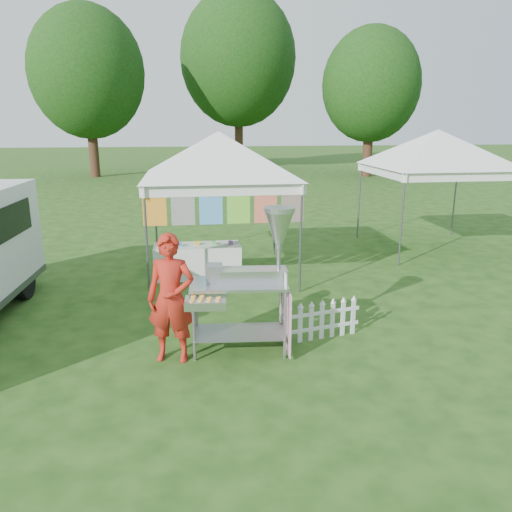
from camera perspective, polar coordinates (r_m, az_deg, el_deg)
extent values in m
plane|color=#1F4012|center=(7.59, -2.14, -9.74)|extent=(120.00, 120.00, 0.00)
cylinder|color=#59595E|center=(9.21, -12.37, 1.35)|extent=(0.04, 0.04, 2.10)
cylinder|color=#59595E|center=(9.42, 5.12, 1.94)|extent=(0.04, 0.04, 2.10)
cylinder|color=#59595E|center=(11.99, -11.41, 4.56)|extent=(0.04, 0.04, 2.10)
cylinder|color=#59595E|center=(12.15, 2.12, 4.98)|extent=(0.04, 0.04, 2.10)
cube|color=white|center=(9.03, -3.63, 7.54)|extent=(3.00, 0.03, 0.22)
cube|color=white|center=(11.85, -4.70, 9.33)|extent=(3.00, 0.03, 0.22)
pyramid|color=white|center=(10.37, -4.34, 14.05)|extent=(4.24, 4.24, 0.90)
cylinder|color=#59595E|center=(9.02, -3.63, 8.04)|extent=(3.00, 0.03, 0.03)
cube|color=red|center=(9.07, -11.53, 5.56)|extent=(0.42, 0.01, 0.70)
cube|color=#37D1AD|center=(9.05, -8.36, 5.69)|extent=(0.42, 0.01, 0.70)
cube|color=blue|center=(9.06, -5.18, 5.80)|extent=(0.42, 0.01, 0.70)
cube|color=green|center=(9.10, -2.02, 5.89)|extent=(0.42, 0.01, 0.70)
cube|color=#D51A6B|center=(9.16, 1.11, 5.96)|extent=(0.42, 0.01, 0.70)
cube|color=orange|center=(9.25, 4.19, 6.01)|extent=(0.42, 0.01, 0.70)
cylinder|color=#59595E|center=(11.66, 16.32, 3.95)|extent=(0.04, 0.04, 2.10)
cylinder|color=#59595E|center=(14.26, 11.71, 6.20)|extent=(0.04, 0.04, 2.10)
cylinder|color=#59595E|center=(15.44, 21.75, 6.11)|extent=(0.04, 0.04, 2.10)
cube|color=white|center=(12.18, 22.83, 8.37)|extent=(3.00, 0.03, 0.22)
cube|color=white|center=(14.68, 17.22, 9.83)|extent=(3.00, 0.03, 0.22)
pyramid|color=white|center=(13.36, 20.16, 13.44)|extent=(4.24, 4.24, 0.90)
cylinder|color=#59595E|center=(12.17, 22.87, 8.74)|extent=(3.00, 0.03, 0.03)
cylinder|color=#3D2016|center=(31.33, -18.13, 12.22)|extent=(0.56, 0.56, 3.96)
ellipsoid|color=#265016|center=(31.42, -18.74, 19.26)|extent=(6.40, 6.40, 7.36)
cylinder|color=#3D2016|center=(35.05, -1.97, 13.89)|extent=(0.56, 0.56, 4.84)
ellipsoid|color=#265016|center=(35.27, -2.04, 21.60)|extent=(7.60, 7.60, 8.74)
cylinder|color=#3D2016|center=(30.79, 12.65, 12.14)|extent=(0.56, 0.56, 3.52)
ellipsoid|color=#265016|center=(30.83, 13.03, 18.53)|extent=(5.60, 5.60, 6.44)
cylinder|color=gray|center=(6.87, -7.12, -8.01)|extent=(0.05, 0.05, 1.01)
cylinder|color=gray|center=(6.90, 3.33, -7.82)|extent=(0.05, 0.05, 1.01)
cylinder|color=gray|center=(7.40, -6.84, -6.27)|extent=(0.05, 0.05, 1.01)
cylinder|color=gray|center=(7.42, 2.83, -6.11)|extent=(0.05, 0.05, 1.01)
cube|color=gray|center=(7.21, -1.93, -8.70)|extent=(1.32, 0.74, 0.02)
cube|color=#B7B7BC|center=(6.95, -1.98, -3.20)|extent=(1.39, 0.78, 0.04)
cube|color=#B7B7BC|center=(6.97, -0.34, -2.20)|extent=(0.97, 0.36, 0.17)
cube|color=gray|center=(6.96, -4.77, -1.96)|extent=(0.24, 0.26, 0.25)
cylinder|color=gray|center=(6.89, 2.63, 1.01)|extent=(0.06, 0.06, 1.01)
cone|color=#B7B7BC|center=(6.83, 2.65, 3.28)|extent=(0.43, 0.43, 0.45)
cylinder|color=#B7B7BC|center=(6.78, 2.68, 5.32)|extent=(0.46, 0.46, 0.07)
cube|color=#B7B7BC|center=(6.59, -5.79, -5.35)|extent=(0.56, 0.38, 0.11)
cube|color=#C987A3|center=(7.17, 3.55, -6.92)|extent=(0.09, 0.84, 0.91)
cube|color=white|center=(6.65, 3.39, -2.85)|extent=(0.03, 0.16, 0.20)
imported|color=#AE2015|center=(6.82, -9.68, -4.81)|extent=(0.72, 0.55, 1.78)
cylinder|color=black|center=(10.17, -25.09, -2.59)|extent=(0.26, 0.70, 0.69)
cube|color=silver|center=(7.41, 3.79, -8.04)|extent=(0.07, 0.03, 0.56)
cube|color=silver|center=(7.48, 5.07, -7.84)|extent=(0.07, 0.03, 0.56)
cube|color=silver|center=(7.55, 6.31, -7.64)|extent=(0.07, 0.03, 0.56)
cube|color=silver|center=(7.63, 7.53, -7.43)|extent=(0.07, 0.03, 0.56)
cube|color=silver|center=(7.71, 8.72, -7.23)|extent=(0.07, 0.03, 0.56)
cube|color=silver|center=(7.79, 9.89, -7.03)|extent=(0.07, 0.03, 0.56)
cube|color=silver|center=(7.88, 11.03, -6.83)|extent=(0.07, 0.03, 0.56)
cube|color=silver|center=(7.67, 7.51, -8.12)|extent=(1.24, 0.30, 0.05)
cube|color=silver|center=(7.58, 7.57, -6.46)|extent=(1.24, 0.30, 0.05)
cube|color=white|center=(10.59, -6.69, -0.55)|extent=(1.80, 0.70, 0.69)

